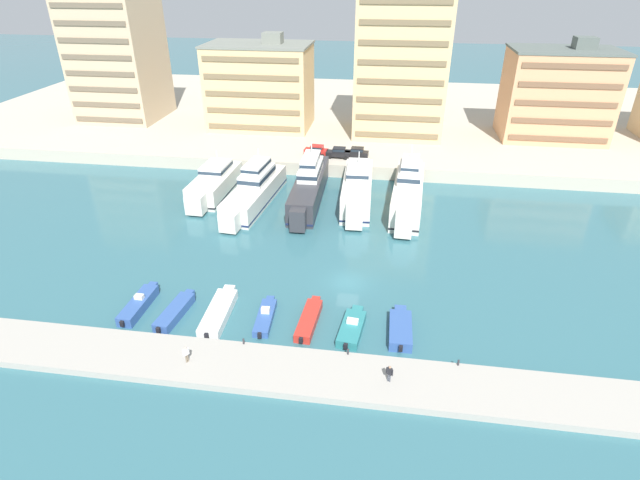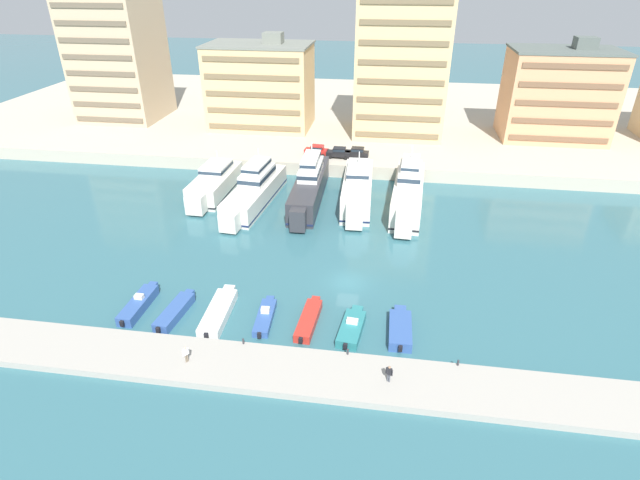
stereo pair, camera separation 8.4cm
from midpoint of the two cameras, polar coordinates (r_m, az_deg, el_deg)
ground_plane at (r=56.58m, az=3.28°, el=-4.86°), size 400.00×400.00×0.00m
quay_promenade at (r=117.08m, az=6.52°, el=13.80°), size 180.00×70.00×2.19m
pier_dock at (r=44.61m, az=1.34°, el=-15.30°), size 120.00×5.70×0.69m
yacht_ivory_far_left at (r=79.15m, az=-11.93°, el=6.38°), size 5.13×16.28×6.31m
yacht_ivory_left at (r=75.08m, az=-7.43°, el=5.75°), size 6.06×20.55×7.70m
yacht_charcoal_mid_left at (r=75.54m, az=-1.17°, el=6.31°), size 4.26×22.43×8.13m
yacht_ivory_center_left at (r=74.42m, az=4.34°, el=5.83°), size 4.74×18.74×7.24m
yacht_ivory_center at (r=73.70m, az=10.07°, el=5.49°), size 5.08×20.30×8.71m
motorboat_blue_far_left at (r=55.48m, az=-19.94°, el=-6.89°), size 1.75×7.18×1.52m
motorboat_blue_left at (r=53.40m, az=-16.18°, el=-7.83°), size 2.25×6.88×0.98m
motorboat_white_mid_left at (r=52.26m, az=-11.45°, el=-8.04°), size 2.34×8.42×1.01m
motorboat_blue_center_left at (r=51.12m, az=-6.24°, el=-8.68°), size 1.86×6.50×1.27m
motorboat_red_center at (r=50.32m, az=-1.24°, el=-9.07°), size 1.95×7.12×0.91m
motorboat_teal_center_right at (r=49.38m, az=3.70°, el=-9.96°), size 2.57×6.36×1.35m
motorboat_blue_mid_right at (r=49.68m, az=9.20°, el=-10.00°), size 2.21×6.46×1.06m
car_red_far_left at (r=88.00m, az=-0.34°, el=10.25°), size 4.25×2.24×1.80m
car_black_left at (r=86.94m, az=2.20°, el=9.99°), size 4.14×2.00×1.80m
car_black_mid_left at (r=87.10m, az=4.28°, el=9.97°), size 4.18×2.08×1.80m
apartment_block_far_left at (r=117.40m, az=-22.03°, el=18.77°), size 15.91×15.88×26.54m
apartment_block_left at (r=104.07m, az=-6.77°, el=17.08°), size 20.14×12.84×18.05m
apartment_block_mid_left at (r=99.42m, az=9.34°, el=19.26°), size 16.82×14.55×27.95m
apartment_block_center_left at (r=105.59m, az=25.51°, el=14.78°), size 18.93×12.45×18.15m
pedestrian_near_edge at (r=43.37m, az=7.96°, el=-14.77°), size 0.59×0.41×1.68m
pedestrian_mid_deck at (r=46.24m, az=-15.04°, el=-12.36°), size 0.45×0.54×1.68m
bollard_west at (r=47.49m, az=-8.72°, el=-11.33°), size 0.20×0.20×0.61m
bollard_west_mid at (r=45.97m, az=3.24°, el=-12.59°), size 0.20×0.20×0.61m
bollard_east_mid at (r=46.46m, az=15.56°, el=-13.32°), size 0.20×0.20×0.61m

